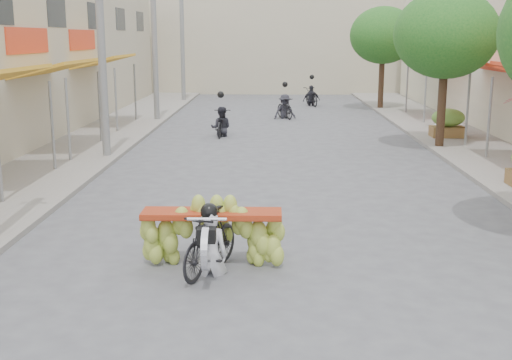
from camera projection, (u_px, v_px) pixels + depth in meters
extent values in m
plane|color=#56565B|center=(294.00, 335.00, 8.15)|extent=(120.00, 120.00, 0.00)
cube|color=gray|center=(84.00, 141.00, 22.93)|extent=(4.00, 60.00, 0.12)
cube|color=gray|center=(477.00, 143.00, 22.62)|extent=(4.00, 60.00, 0.12)
cylinder|color=slate|center=(52.00, 128.00, 17.57)|extent=(0.08, 0.08, 2.55)
cube|color=gold|center=(57.00, 68.00, 20.39)|extent=(1.77, 4.00, 0.53)
cylinder|color=slate|center=(68.00, 121.00, 18.94)|extent=(0.08, 0.08, 2.55)
cylinder|color=slate|center=(100.00, 108.00, 22.45)|extent=(0.08, 0.08, 2.55)
cube|color=red|center=(28.00, 41.00, 20.23)|extent=(0.10, 3.50, 0.80)
cube|color=gold|center=(105.00, 61.00, 26.25)|extent=(1.77, 4.00, 0.53)
cylinder|color=slate|center=(116.00, 101.00, 24.79)|extent=(0.08, 0.08, 2.55)
cylinder|color=slate|center=(135.00, 93.00, 28.31)|extent=(0.08, 0.08, 2.55)
cube|color=red|center=(82.00, 40.00, 26.08)|extent=(0.10, 3.50, 0.80)
cube|color=#1E2328|center=(56.00, 12.00, 22.94)|extent=(0.08, 2.00, 1.10)
cube|color=#1E2328|center=(94.00, 16.00, 27.82)|extent=(0.08, 2.00, 1.10)
cube|color=#1E2328|center=(120.00, 19.00, 32.69)|extent=(0.08, 2.00, 1.10)
cube|color=#1E2328|center=(140.00, 21.00, 37.57)|extent=(0.08, 2.00, 1.10)
cylinder|color=slate|center=(489.00, 120.00, 19.34)|extent=(0.08, 0.08, 2.55)
cube|color=red|center=(478.00, 64.00, 23.00)|extent=(1.77, 4.20, 0.53)
cylinder|color=slate|center=(467.00, 111.00, 21.49)|extent=(0.08, 0.08, 2.55)
cylinder|color=slate|center=(439.00, 100.00, 25.20)|extent=(0.08, 0.08, 2.55)
cube|color=red|center=(436.00, 59.00, 28.86)|extent=(1.77, 4.20, 0.53)
cylinder|color=slate|center=(425.00, 95.00, 27.34)|extent=(0.08, 0.08, 2.55)
cylinder|color=slate|center=(407.00, 88.00, 31.05)|extent=(0.08, 0.08, 2.55)
cube|color=#B6AB90|center=(275.00, 40.00, 44.46)|extent=(20.00, 6.00, 7.00)
cylinder|color=slate|center=(100.00, 27.00, 19.11)|extent=(0.24, 0.24, 8.00)
cylinder|color=slate|center=(154.00, 30.00, 27.89)|extent=(0.24, 0.24, 8.00)
cylinder|color=slate|center=(182.00, 32.00, 36.67)|extent=(0.24, 0.24, 8.00)
cylinder|color=#3A2719|center=(442.00, 102.00, 21.34)|extent=(0.28, 0.28, 3.20)
ellipsoid|color=#265F1D|center=(446.00, 34.00, 20.86)|extent=(3.40, 3.40, 2.90)
cylinder|color=#3A2719|center=(381.00, 79.00, 33.05)|extent=(0.28, 0.28, 3.20)
ellipsoid|color=#265F1D|center=(383.00, 35.00, 32.57)|extent=(3.40, 3.40, 2.90)
cube|color=brown|center=(447.00, 130.00, 23.54)|extent=(1.20, 0.80, 0.50)
ellipsoid|color=olive|center=(448.00, 114.00, 23.42)|extent=(1.20, 0.88, 0.66)
imported|color=black|center=(210.00, 241.00, 10.23)|extent=(1.15, 1.83, 1.05)
cylinder|color=silver|center=(206.00, 249.00, 9.58)|extent=(0.10, 0.66, 0.66)
cube|color=black|center=(207.00, 235.00, 9.63)|extent=(0.28, 0.22, 0.22)
cylinder|color=silver|center=(207.00, 219.00, 9.68)|extent=(0.60, 0.05, 0.05)
cube|color=#962D12|center=(212.00, 214.00, 10.49)|extent=(2.29, 0.55, 0.10)
imported|color=silver|center=(209.00, 209.00, 10.06)|extent=(0.55, 0.41, 1.53)
sphere|color=black|center=(208.00, 164.00, 9.87)|extent=(0.28, 0.28, 0.28)
imported|color=white|center=(441.00, 112.00, 24.20)|extent=(0.82, 0.49, 1.67)
imported|color=black|center=(221.00, 124.00, 24.48)|extent=(0.72, 1.73, 0.96)
imported|color=#25252D|center=(221.00, 107.00, 24.34)|extent=(0.81, 0.52, 1.65)
sphere|color=black|center=(221.00, 95.00, 24.24)|extent=(0.26, 0.26, 0.26)
imported|color=black|center=(285.00, 108.00, 29.70)|extent=(1.11, 1.77, 1.01)
imported|color=#25252D|center=(285.00, 94.00, 29.57)|extent=(1.19, 0.92, 1.65)
sphere|color=black|center=(285.00, 84.00, 29.47)|extent=(0.26, 0.26, 0.26)
imported|color=black|center=(311.00, 97.00, 35.23)|extent=(1.07, 1.86, 0.99)
imported|color=#25252D|center=(312.00, 85.00, 35.09)|extent=(1.07, 0.77, 1.65)
sphere|color=black|center=(312.00, 77.00, 35.00)|extent=(0.26, 0.26, 0.26)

